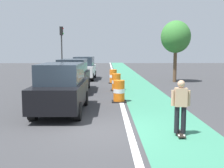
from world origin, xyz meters
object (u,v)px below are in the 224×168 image
object	(u,v)px
street_tree_sidewalk	(176,37)
parked_suv_third	(84,68)
traffic_light_corner	(62,42)
pedestrian_crossing	(51,74)
traffic_barrel_front	(119,91)
skateboarder_on_lane	(181,106)
traffic_barrel_back	(113,77)
parked_suv_second	(73,75)
traffic_barrel_mid	(116,82)
parked_suv_nearest	(62,88)

from	to	relation	value
street_tree_sidewalk	parked_suv_third	bearing A→B (deg)	162.70
traffic_light_corner	pedestrian_crossing	size ratio (longest dim) A/B	3.17
parked_suv_third	traffic_barrel_front	size ratio (longest dim) A/B	4.26
traffic_light_corner	skateboarder_on_lane	bearing A→B (deg)	-71.99
skateboarder_on_lane	street_tree_sidewalk	world-z (taller)	street_tree_sidewalk
traffic_barrel_back	skateboarder_on_lane	bearing A→B (deg)	-82.94
traffic_barrel_front	street_tree_sidewalk	world-z (taller)	street_tree_sidewalk
parked_suv_third	parked_suv_second	bearing A→B (deg)	-90.81
parked_suv_third	traffic_barrel_back	world-z (taller)	parked_suv_third
traffic_barrel_mid	traffic_light_corner	distance (m)	13.31
traffic_barrel_front	parked_suv_nearest	bearing A→B (deg)	-137.68
traffic_barrel_mid	pedestrian_crossing	bearing A→B (deg)	150.41
traffic_barrel_mid	pedestrian_crossing	xyz separation A→B (m)	(-4.75, 2.70, 0.33)
parked_suv_nearest	traffic_light_corner	size ratio (longest dim) A/B	0.91
skateboarder_on_lane	pedestrian_crossing	xyz separation A→B (m)	(-6.34, 12.35, -0.05)
parked_suv_third	traffic_barrel_back	bearing A→B (deg)	-50.92
traffic_barrel_back	street_tree_sidewalk	bearing A→B (deg)	8.46
parked_suv_third	skateboarder_on_lane	bearing A→B (deg)	-75.85
parked_suv_nearest	traffic_light_corner	bearing A→B (deg)	99.05
pedestrian_crossing	traffic_barrel_back	bearing A→B (deg)	16.23
parked_suv_nearest	traffic_light_corner	world-z (taller)	traffic_light_corner
traffic_barrel_front	traffic_light_corner	size ratio (longest dim) A/B	0.21
traffic_barrel_front	street_tree_sidewalk	xyz separation A→B (m)	(4.99, 8.84, 3.14)
parked_suv_third	traffic_barrel_mid	distance (m)	7.68
parked_suv_nearest	street_tree_sidewalk	size ratio (longest dim) A/B	0.93
traffic_barrel_mid	traffic_barrel_back	size ratio (longest dim) A/B	1.00
parked_suv_second	traffic_barrel_back	xyz separation A→B (m)	(2.65, 4.31, -0.50)
skateboarder_on_lane	parked_suv_third	world-z (taller)	parked_suv_third
parked_suv_third	traffic_light_corner	world-z (taller)	traffic_light_corner
traffic_barrel_front	pedestrian_crossing	bearing A→B (deg)	125.15
parked_suv_third	pedestrian_crossing	bearing A→B (deg)	-114.96
traffic_barrel_front	street_tree_sidewalk	bearing A→B (deg)	60.55
parked_suv_nearest	traffic_barrel_back	size ratio (longest dim) A/B	4.25
skateboarder_on_lane	parked_suv_nearest	distance (m)	5.29
pedestrian_crossing	street_tree_sidewalk	xyz separation A→B (m)	(9.73, 2.11, 2.80)
parked_suv_third	traffic_barrel_mid	world-z (taller)	parked_suv_third
parked_suv_third	traffic_barrel_front	world-z (taller)	parked_suv_third
parked_suv_second	parked_suv_third	size ratio (longest dim) A/B	0.99
parked_suv_nearest	street_tree_sidewalk	distance (m)	13.66
skateboarder_on_lane	traffic_light_corner	size ratio (longest dim) A/B	0.33
parked_suv_second	traffic_barrel_back	bearing A→B (deg)	58.36
traffic_barrel_mid	skateboarder_on_lane	bearing A→B (deg)	-80.65
parked_suv_third	traffic_barrel_front	bearing A→B (deg)	-76.70
parked_suv_third	traffic_barrel_back	distance (m)	4.07
traffic_barrel_back	traffic_light_corner	size ratio (longest dim) A/B	0.21
traffic_barrel_front	traffic_light_corner	distance (m)	16.99
parked_suv_second	traffic_barrel_front	bearing A→B (deg)	-53.86
traffic_light_corner	street_tree_sidewalk	size ratio (longest dim) A/B	1.02
parked_suv_second	traffic_barrel_back	distance (m)	5.08
skateboarder_on_lane	traffic_barrel_back	size ratio (longest dim) A/B	1.55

